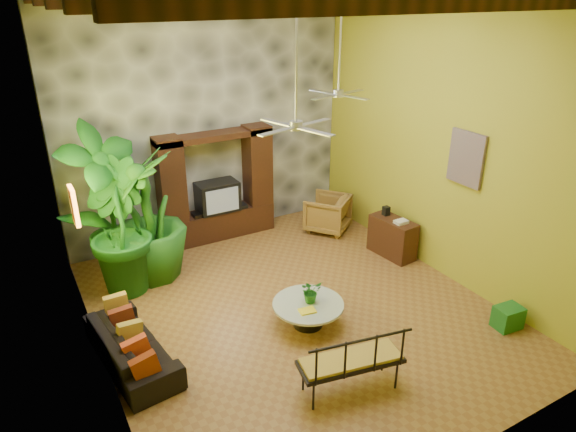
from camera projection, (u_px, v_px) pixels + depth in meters
ground at (293, 308)px, 8.54m from camera, size 7.00×7.00×0.00m
back_wall at (206, 117)px, 10.30m from camera, size 6.00×0.02×5.00m
left_wall at (78, 204)px, 6.16m from camera, size 0.02×7.00×5.00m
right_wall at (443, 138)px, 8.88m from camera, size 0.02×7.00×5.00m
stone_accent_wall at (207, 118)px, 10.25m from camera, size 5.98×0.10×4.98m
entertainment_center at (217, 194)px, 10.64m from camera, size 2.40×0.55×2.30m
ceiling_fan_front at (296, 110)px, 6.75m from camera, size 1.28×1.28×1.86m
ceiling_fan_back at (339, 82)px, 8.83m from camera, size 1.28×1.28×1.86m
wall_art_mask at (74, 206)px, 7.14m from camera, size 0.06×0.32×0.55m
wall_art_painting at (466, 158)px, 8.47m from camera, size 0.06×0.70×0.90m
sofa at (132, 346)px, 7.19m from camera, size 0.98×2.01×0.57m
wicker_armchair at (327, 213)px, 11.15m from camera, size 1.20×1.21×0.79m
tall_plant_a at (108, 204)px, 8.93m from camera, size 1.81×1.58×2.88m
tall_plant_b at (117, 228)px, 8.67m from camera, size 1.29×1.47×2.32m
tall_plant_c at (147, 217)px, 9.03m from camera, size 1.65×1.65×2.37m
coffee_table at (308, 311)px, 8.02m from camera, size 1.11×1.11×0.40m
centerpiece_plant at (311, 291)px, 7.93m from camera, size 0.34×0.30×0.36m
yellow_tray at (307, 311)px, 7.75m from camera, size 0.27×0.21×0.03m
iron_bench at (355, 359)px, 6.54m from camera, size 1.44×0.76×0.57m
side_console at (392, 237)px, 10.10m from camera, size 0.53×1.00×0.77m
green_bin at (508, 317)px, 7.99m from camera, size 0.45×0.35×0.36m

